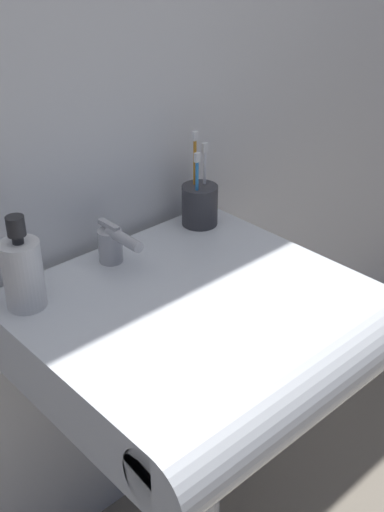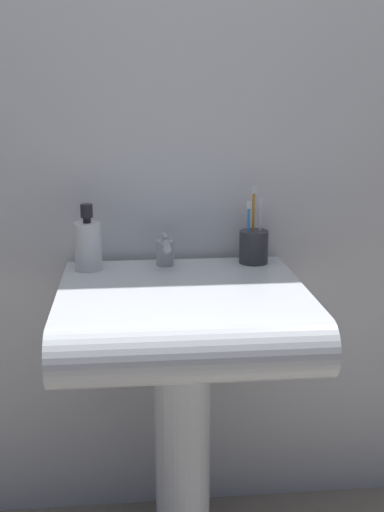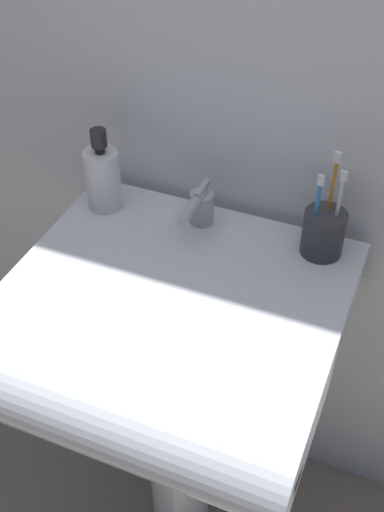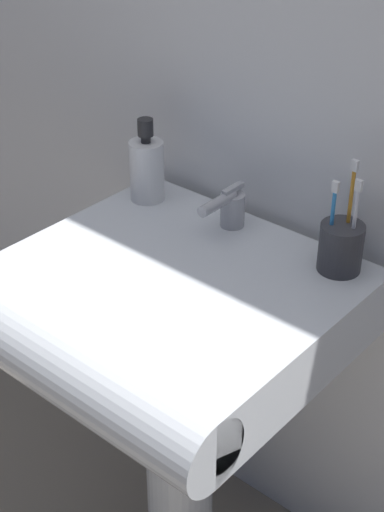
% 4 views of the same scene
% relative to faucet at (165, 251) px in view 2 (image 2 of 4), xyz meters
% --- Properties ---
extents(wall_back, '(5.00, 0.05, 2.40)m').
position_rel_faucet_xyz_m(wall_back, '(0.03, 0.11, 0.36)').
color(wall_back, white).
rests_on(wall_back, ground).
extents(sink_pedestal, '(0.14, 0.14, 0.67)m').
position_rel_faucet_xyz_m(sink_pedestal, '(0.03, -0.19, -0.51)').
color(sink_pedestal, white).
rests_on(sink_pedestal, ground).
extents(sink_basin, '(0.60, 0.57, 0.13)m').
position_rel_faucet_xyz_m(sink_basin, '(0.03, -0.24, -0.11)').
color(sink_basin, white).
rests_on(sink_basin, sink_pedestal).
extents(faucet, '(0.05, 0.12, 0.09)m').
position_rel_faucet_xyz_m(faucet, '(0.00, 0.00, 0.00)').
color(faucet, '#B7B7BC').
rests_on(faucet, sink_basin).
extents(toothbrush_cup, '(0.08, 0.08, 0.21)m').
position_rel_faucet_xyz_m(toothbrush_cup, '(0.24, 0.01, 0.01)').
color(toothbrush_cup, '#38383D').
rests_on(toothbrush_cup, sink_basin).
extents(soap_bottle, '(0.07, 0.07, 0.18)m').
position_rel_faucet_xyz_m(soap_bottle, '(-0.20, -0.02, 0.03)').
color(soap_bottle, white).
rests_on(soap_bottle, sink_basin).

